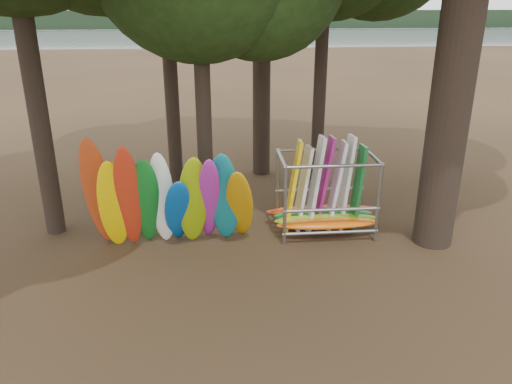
{
  "coord_description": "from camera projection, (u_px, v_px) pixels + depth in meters",
  "views": [
    {
      "loc": [
        -1.25,
        -10.43,
        6.0
      ],
      "look_at": [
        -0.18,
        1.5,
        1.4
      ],
      "focal_mm": 35.0,
      "sensor_mm": 36.0,
      "label": 1
    }
  ],
  "objects": [
    {
      "name": "lake",
      "position": [
        219.0,
        48.0,
        67.74
      ],
      "size": [
        160.0,
        160.0,
        0.0
      ],
      "primitive_type": "plane",
      "color": "gray",
      "rests_on": "ground"
    },
    {
      "name": "far_shore",
      "position": [
        214.0,
        20.0,
        113.51
      ],
      "size": [
        160.0,
        4.0,
        4.0
      ],
      "primitive_type": "cube",
      "color": "black",
      "rests_on": "ground"
    },
    {
      "name": "storage_rack",
      "position": [
        325.0,
        197.0,
        13.58
      ],
      "size": [
        3.15,
        1.5,
        2.7
      ],
      "color": "gray",
      "rests_on": "ground"
    },
    {
      "name": "kayak_row",
      "position": [
        170.0,
        202.0,
        12.41
      ],
      "size": [
        4.35,
        1.89,
        3.21
      ],
      "color": "#AE3B17",
      "rests_on": "ground"
    },
    {
      "name": "ground",
      "position": [
        269.0,
        268.0,
        11.96
      ],
      "size": [
        120.0,
        120.0,
        0.0
      ],
      "primitive_type": "plane",
      "color": "#47331E",
      "rests_on": "ground"
    }
  ]
}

